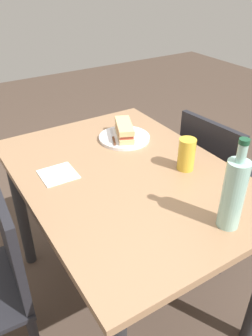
{
  "coord_description": "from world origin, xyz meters",
  "views": [
    {
      "loc": [
        -0.98,
        0.62,
        1.52
      ],
      "look_at": [
        0.0,
        0.0,
        0.8
      ],
      "focal_mm": 35.93,
      "sensor_mm": 36.0,
      "label": 1
    }
  ],
  "objects_px": {
    "water_bottle": "(234,193)",
    "chair_near": "(216,180)",
    "dining_table": "(126,196)",
    "baguette_sandwich_near": "(124,130)",
    "beer_glass": "(186,154)",
    "plate_near": "(124,138)",
    "knife_near": "(113,137)"
  },
  "relations": [
    {
      "from": "beer_glass",
      "to": "baguette_sandwich_near",
      "type": "bearing_deg",
      "value": 11.34
    },
    {
      "from": "chair_near",
      "to": "plate_near",
      "type": "relative_size",
      "value": 3.52
    },
    {
      "from": "plate_near",
      "to": "baguette_sandwich_near",
      "type": "bearing_deg",
      "value": 180.0
    },
    {
      "from": "dining_table",
      "to": "water_bottle",
      "type": "bearing_deg",
      "value": -165.78
    },
    {
      "from": "baguette_sandwich_near",
      "to": "water_bottle",
      "type": "bearing_deg",
      "value": 176.95
    },
    {
      "from": "baguette_sandwich_near",
      "to": "knife_near",
      "type": "height_order",
      "value": "baguette_sandwich_near"
    },
    {
      "from": "water_bottle",
      "to": "beer_glass",
      "type": "distance_m",
      "value": 0.36
    },
    {
      "from": "water_bottle",
      "to": "chair_near",
      "type": "bearing_deg",
      "value": -45.28
    },
    {
      "from": "dining_table",
      "to": "baguette_sandwich_near",
      "type": "bearing_deg",
      "value": -30.47
    },
    {
      "from": "plate_near",
      "to": "dining_table",
      "type": "bearing_deg",
      "value": 149.53
    },
    {
      "from": "dining_table",
      "to": "beer_glass",
      "type": "bearing_deg",
      "value": -115.52
    },
    {
      "from": "water_bottle",
      "to": "dining_table",
      "type": "bearing_deg",
      "value": 14.22
    },
    {
      "from": "baguette_sandwich_near",
      "to": "beer_glass",
      "type": "height_order",
      "value": "beer_glass"
    },
    {
      "from": "baguette_sandwich_near",
      "to": "water_bottle",
      "type": "distance_m",
      "value": 0.71
    },
    {
      "from": "chair_near",
      "to": "plate_near",
      "type": "bearing_deg",
      "value": 64.32
    },
    {
      "from": "dining_table",
      "to": "chair_near",
      "type": "relative_size",
      "value": 1.31
    },
    {
      "from": "chair_near",
      "to": "water_bottle",
      "type": "bearing_deg",
      "value": 134.72
    },
    {
      "from": "water_bottle",
      "to": "beer_glass",
      "type": "relative_size",
      "value": 2.32
    },
    {
      "from": "plate_near",
      "to": "beer_glass",
      "type": "bearing_deg",
      "value": -168.66
    },
    {
      "from": "chair_near",
      "to": "water_bottle",
      "type": "xyz_separation_m",
      "value": [
        -0.49,
        0.49,
        0.41
      ]
    },
    {
      "from": "chair_near",
      "to": "baguette_sandwich_near",
      "type": "distance_m",
      "value": 0.6
    },
    {
      "from": "knife_near",
      "to": "baguette_sandwich_near",
      "type": "bearing_deg",
      "value": -102.19
    },
    {
      "from": "plate_near",
      "to": "water_bottle",
      "type": "bearing_deg",
      "value": 176.95
    },
    {
      "from": "plate_near",
      "to": "baguette_sandwich_near",
      "type": "height_order",
      "value": "baguette_sandwich_near"
    },
    {
      "from": "dining_table",
      "to": "baguette_sandwich_near",
      "type": "height_order",
      "value": "baguette_sandwich_near"
    },
    {
      "from": "dining_table",
      "to": "knife_near",
      "type": "bearing_deg",
      "value": -19.59
    },
    {
      "from": "dining_table",
      "to": "plate_near",
      "type": "bearing_deg",
      "value": -30.47
    },
    {
      "from": "dining_table",
      "to": "beer_glass",
      "type": "xyz_separation_m",
      "value": [
        -0.11,
        -0.22,
        0.19
      ]
    },
    {
      "from": "baguette_sandwich_near",
      "to": "dining_table",
      "type": "bearing_deg",
      "value": 149.53
    },
    {
      "from": "plate_near",
      "to": "beer_glass",
      "type": "height_order",
      "value": "beer_glass"
    },
    {
      "from": "dining_table",
      "to": "beer_glass",
      "type": "height_order",
      "value": "beer_glass"
    },
    {
      "from": "plate_near",
      "to": "knife_near",
      "type": "xyz_separation_m",
      "value": [
        0.01,
        0.06,
        0.01
      ]
    }
  ]
}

